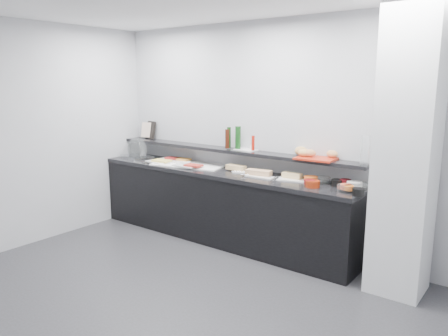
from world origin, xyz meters
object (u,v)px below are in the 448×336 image
Objects in this scene: sandwich_plate_mid at (260,177)px; condiment_tray at (246,150)px; framed_print at (151,130)px; bread_tray at (316,159)px; carafe at (365,150)px; cloche_base at (137,157)px.

condiment_tray is (-0.38, 0.25, 0.25)m from sandwich_plate_mid.
framed_print is 0.96× the size of condiment_tray.
bread_tray is at bearing 14.68° from sandwich_plate_mid.
condiment_tray is 0.90× the size of carafe.
condiment_tray is at bearing 171.84° from bread_tray.
sandwich_plate_mid is at bearing -27.34° from condiment_tray.
framed_print is (-2.11, 0.30, 0.37)m from sandwich_plate_mid.
sandwich_plate_mid is at bearing 18.01° from cloche_base.
condiment_tray is at bearing 11.04° from framed_print.
bread_tray is (0.98, -0.08, 0.00)m from condiment_tray.
sandwich_plate_mid is (2.09, 0.00, -0.01)m from cloche_base.
bread_tray is 0.55m from carafe.
carafe reaches higher than cloche_base.
condiment_tray is at bearing 177.62° from carafe.
sandwich_plate_mid is 1.13× the size of carafe.
carafe is at bearing 7.95° from sandwich_plate_mid.
bread_tray is (2.71, -0.12, -0.12)m from framed_print.
carafe is at bearing -2.34° from bread_tray.
carafe is at bearing 21.29° from cloche_base.
condiment_tray is 1.52m from carafe.
bread_tray reaches higher than sandwich_plate_mid.
condiment_tray is at bearing 26.25° from cloche_base.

